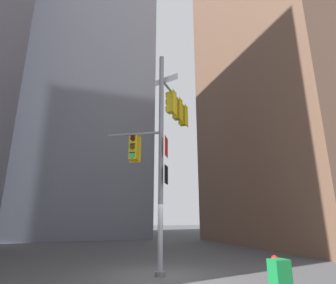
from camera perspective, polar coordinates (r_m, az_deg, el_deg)
The scene contains 5 objects.
ground at distance 10.59m, azimuth -1.71°, elevation -26.83°, with size 120.00×120.00×0.00m, color #474749.
building_mid_block at distance 38.51m, azimuth -16.56°, elevation 16.07°, with size 14.31×14.31×43.90m, color slate.
signal_pole_assembly at distance 11.89m, azimuth -0.59°, elevation 2.29°, with size 4.26×2.97×8.90m.
fire_hydrant at distance 10.70m, azimuth 22.03°, elevation -23.50°, with size 0.33×0.23×0.76m.
newspaper_box at distance 7.75m, azimuth 22.99°, elevation -25.89°, with size 0.45×0.36×1.03m.
Camera 1 is at (-3.19, -9.90, 2.02)m, focal length 28.48 mm.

